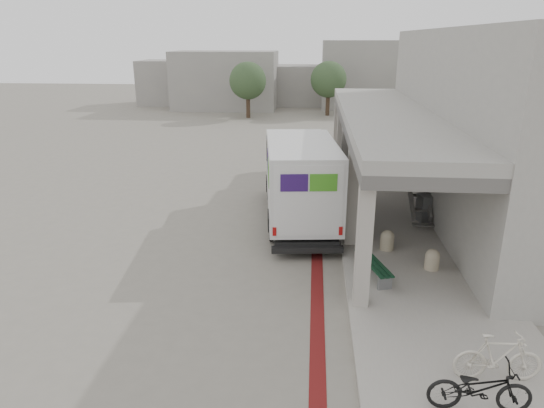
# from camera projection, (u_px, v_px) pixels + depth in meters

# --- Properties ---
(ground) EXTENTS (120.00, 120.00, 0.00)m
(ground) POSITION_uv_depth(u_px,v_px,m) (287.00, 249.00, 16.08)
(ground) COLOR slate
(ground) RESTS_ON ground
(bike_lane_stripe) EXTENTS (0.35, 40.00, 0.01)m
(bike_lane_stripe) POSITION_uv_depth(u_px,v_px,m) (317.00, 228.00, 17.88)
(bike_lane_stripe) COLOR #5E1212
(bike_lane_stripe) RESTS_ON ground
(sidewalk) EXTENTS (4.40, 28.00, 0.12)m
(sidewalk) POSITION_uv_depth(u_px,v_px,m) (410.00, 252.00, 15.74)
(sidewalk) COLOR gray
(sidewalk) RESTS_ON ground
(transit_building) EXTENTS (7.60, 17.00, 7.00)m
(transit_building) POSITION_uv_depth(u_px,v_px,m) (471.00, 127.00, 18.67)
(transit_building) COLOR gray
(transit_building) RESTS_ON ground
(distant_backdrop) EXTENTS (28.00, 10.00, 6.50)m
(distant_backdrop) POSITION_uv_depth(u_px,v_px,m) (279.00, 79.00, 49.27)
(distant_backdrop) COLOR gray
(distant_backdrop) RESTS_ON ground
(tree_left) EXTENTS (3.20, 3.20, 4.80)m
(tree_left) POSITION_uv_depth(u_px,v_px,m) (248.00, 81.00, 41.85)
(tree_left) COLOR #38281C
(tree_left) RESTS_ON ground
(tree_mid) EXTENTS (3.20, 3.20, 4.80)m
(tree_mid) POSITION_uv_depth(u_px,v_px,m) (329.00, 80.00, 43.17)
(tree_mid) COLOR #38281C
(tree_mid) RESTS_ON ground
(tree_right) EXTENTS (3.20, 3.20, 4.80)m
(tree_right) POSITION_uv_depth(u_px,v_px,m) (422.00, 81.00, 41.58)
(tree_right) COLOR #38281C
(tree_right) RESTS_ON ground
(fedex_truck) EXTENTS (3.11, 7.71, 3.20)m
(fedex_truck) POSITION_uv_depth(u_px,v_px,m) (299.00, 177.00, 18.18)
(fedex_truck) COLOR black
(fedex_truck) RESTS_ON ground
(bench) EXTENTS (0.95, 1.93, 0.44)m
(bench) POSITION_uv_depth(u_px,v_px,m) (373.00, 266.00, 13.91)
(bench) COLOR slate
(bench) RESTS_ON sidewalk
(bollard_near) EXTENTS (0.44, 0.44, 0.66)m
(bollard_near) POSITION_uv_depth(u_px,v_px,m) (387.00, 240.00, 15.70)
(bollard_near) COLOR tan
(bollard_near) RESTS_ON sidewalk
(bollard_far) EXTENTS (0.42, 0.42, 0.64)m
(bollard_far) POSITION_uv_depth(u_px,v_px,m) (432.00, 259.00, 14.35)
(bollard_far) COLOR tan
(bollard_far) RESTS_ON sidewalk
(utility_cabinet) EXTENTS (0.58, 0.69, 1.02)m
(utility_cabinet) POSITION_uv_depth(u_px,v_px,m) (424.00, 208.00, 18.11)
(utility_cabinet) COLOR slate
(utility_cabinet) RESTS_ON sidewalk
(bicycle_black) EXTENTS (1.88, 0.66, 0.98)m
(bicycle_black) POSITION_uv_depth(u_px,v_px,m) (480.00, 388.00, 8.80)
(bicycle_black) COLOR black
(bicycle_black) RESTS_ON sidewalk
(bicycle_cream) EXTENTS (1.77, 0.57, 1.05)m
(bicycle_cream) POSITION_uv_depth(u_px,v_px,m) (498.00, 357.00, 9.59)
(bicycle_cream) COLOR beige
(bicycle_cream) RESTS_ON sidewalk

